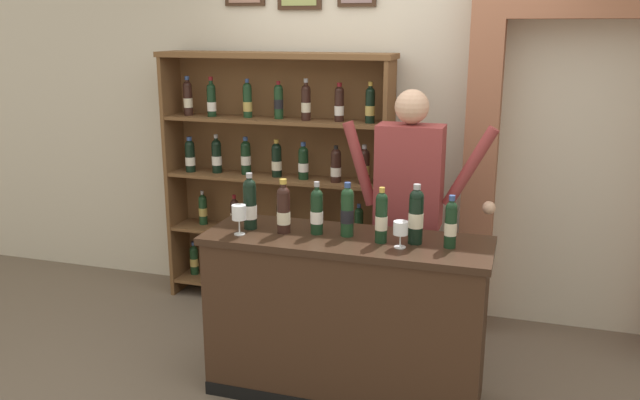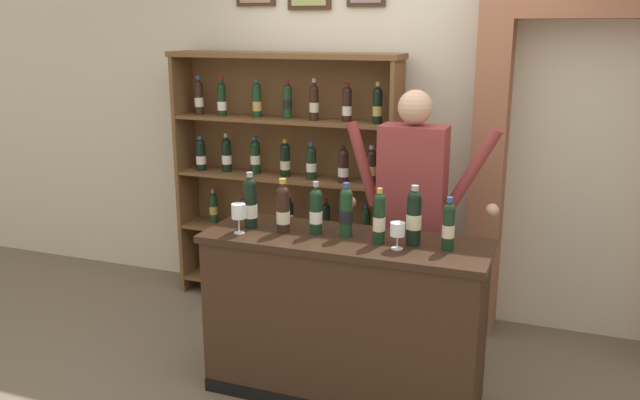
{
  "view_description": "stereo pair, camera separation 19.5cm",
  "coord_description": "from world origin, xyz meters",
  "px_view_note": "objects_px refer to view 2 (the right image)",
  "views": [
    {
      "loc": [
        0.96,
        -3.37,
        2.11
      ],
      "look_at": [
        -0.13,
        0.11,
        1.15
      ],
      "focal_mm": 36.7,
      "sensor_mm": 36.0,
      "label": 1
    },
    {
      "loc": [
        1.15,
        -3.3,
        2.11
      ],
      "look_at": [
        -0.13,
        0.11,
        1.15
      ],
      "focal_mm": 36.7,
      "sensor_mm": 36.0,
      "label": 2
    }
  ],
  "objects_px": {
    "tasting_counter": "(344,318)",
    "tasting_bottle_riserva": "(283,208)",
    "tasting_bottle_chianti": "(448,226)",
    "wine_shelf": "(286,174)",
    "shopkeeper": "(412,198)",
    "tasting_bottle_vin_santo": "(316,211)",
    "tasting_bottle_super_tuscan": "(346,211)",
    "tasting_bottle_prosecco": "(250,202)",
    "wine_glass_center": "(239,213)",
    "tasting_bottle_brunello": "(414,216)",
    "tasting_bottle_rosso": "(379,218)",
    "wine_glass_right": "(398,230)"
  },
  "relations": [
    {
      "from": "shopkeeper",
      "to": "tasting_bottle_prosecco",
      "type": "bearing_deg",
      "value": -145.32
    },
    {
      "from": "shopkeeper",
      "to": "tasting_bottle_vin_santo",
      "type": "relative_size",
      "value": 5.76
    },
    {
      "from": "tasting_bottle_prosecco",
      "to": "tasting_bottle_brunello",
      "type": "distance_m",
      "value": 0.96
    },
    {
      "from": "wine_shelf",
      "to": "tasting_bottle_vin_santo",
      "type": "xyz_separation_m",
      "value": [
        0.69,
        -1.16,
        0.09
      ]
    },
    {
      "from": "tasting_bottle_chianti",
      "to": "wine_glass_center",
      "type": "xyz_separation_m",
      "value": [
        -1.17,
        -0.13,
        -0.01
      ]
    },
    {
      "from": "wine_shelf",
      "to": "tasting_bottle_brunello",
      "type": "xyz_separation_m",
      "value": [
        1.25,
        -1.16,
        0.11
      ]
    },
    {
      "from": "shopkeeper",
      "to": "wine_glass_right",
      "type": "xyz_separation_m",
      "value": [
        0.07,
        -0.65,
        -0.01
      ]
    },
    {
      "from": "tasting_bottle_rosso",
      "to": "tasting_bottle_brunello",
      "type": "relative_size",
      "value": 0.94
    },
    {
      "from": "tasting_bottle_chianti",
      "to": "wine_glass_center",
      "type": "bearing_deg",
      "value": -173.81
    },
    {
      "from": "tasting_bottle_rosso",
      "to": "tasting_bottle_chianti",
      "type": "relative_size",
      "value": 1.08
    },
    {
      "from": "tasting_bottle_chianti",
      "to": "tasting_bottle_super_tuscan",
      "type": "bearing_deg",
      "value": 176.65
    },
    {
      "from": "wine_shelf",
      "to": "shopkeeper",
      "type": "relative_size",
      "value": 1.1
    },
    {
      "from": "tasting_bottle_riserva",
      "to": "tasting_bottle_chianti",
      "type": "relative_size",
      "value": 1.1
    },
    {
      "from": "wine_glass_center",
      "to": "wine_glass_right",
      "type": "distance_m",
      "value": 0.91
    },
    {
      "from": "wine_glass_center",
      "to": "wine_shelf",
      "type": "bearing_deg",
      "value": 101.74
    },
    {
      "from": "tasting_counter",
      "to": "tasting_bottle_riserva",
      "type": "xyz_separation_m",
      "value": [
        -0.37,
        -0.02,
        0.63
      ]
    },
    {
      "from": "tasting_bottle_rosso",
      "to": "tasting_bottle_chianti",
      "type": "bearing_deg",
      "value": 3.35
    },
    {
      "from": "tasting_counter",
      "to": "tasting_bottle_brunello",
      "type": "height_order",
      "value": "tasting_bottle_brunello"
    },
    {
      "from": "shopkeeper",
      "to": "tasting_bottle_vin_santo",
      "type": "xyz_separation_m",
      "value": [
        -0.43,
        -0.55,
        0.02
      ]
    },
    {
      "from": "tasting_bottle_chianti",
      "to": "wine_glass_right",
      "type": "xyz_separation_m",
      "value": [
        -0.25,
        -0.08,
        -0.03
      ]
    },
    {
      "from": "wine_shelf",
      "to": "tasting_bottle_super_tuscan",
      "type": "bearing_deg",
      "value": -53.13
    },
    {
      "from": "tasting_counter",
      "to": "tasting_bottle_super_tuscan",
      "type": "distance_m",
      "value": 0.63
    },
    {
      "from": "tasting_bottle_brunello",
      "to": "tasting_bottle_prosecco",
      "type": "bearing_deg",
      "value": -178.76
    },
    {
      "from": "shopkeeper",
      "to": "wine_glass_right",
      "type": "distance_m",
      "value": 0.65
    },
    {
      "from": "wine_glass_center",
      "to": "wine_glass_right",
      "type": "height_order",
      "value": "wine_glass_center"
    },
    {
      "from": "wine_shelf",
      "to": "tasting_bottle_super_tuscan",
      "type": "xyz_separation_m",
      "value": [
        0.86,
        -1.15,
        0.1
      ]
    },
    {
      "from": "tasting_bottle_riserva",
      "to": "tasting_bottle_super_tuscan",
      "type": "relative_size",
      "value": 1.02
    },
    {
      "from": "tasting_bottle_vin_santo",
      "to": "tasting_bottle_super_tuscan",
      "type": "height_order",
      "value": "tasting_bottle_super_tuscan"
    },
    {
      "from": "tasting_bottle_riserva",
      "to": "tasting_bottle_vin_santo",
      "type": "height_order",
      "value": "tasting_bottle_riserva"
    },
    {
      "from": "wine_glass_center",
      "to": "tasting_bottle_super_tuscan",
      "type": "bearing_deg",
      "value": 15.2
    },
    {
      "from": "tasting_bottle_super_tuscan",
      "to": "tasting_bottle_chianti",
      "type": "bearing_deg",
      "value": -3.35
    },
    {
      "from": "tasting_counter",
      "to": "tasting_bottle_rosso",
      "type": "xyz_separation_m",
      "value": [
        0.2,
        -0.02,
        0.63
      ]
    },
    {
      "from": "tasting_counter",
      "to": "tasting_bottle_chianti",
      "type": "distance_m",
      "value": 0.84
    },
    {
      "from": "tasting_bottle_brunello",
      "to": "wine_glass_right",
      "type": "xyz_separation_m",
      "value": [
        -0.06,
        -0.1,
        -0.06
      ]
    },
    {
      "from": "wine_glass_right",
      "to": "wine_glass_center",
      "type": "bearing_deg",
      "value": -176.94
    },
    {
      "from": "tasting_bottle_prosecco",
      "to": "wine_shelf",
      "type": "bearing_deg",
      "value": 103.57
    },
    {
      "from": "wine_glass_center",
      "to": "shopkeeper",
      "type": "bearing_deg",
      "value": 39.66
    },
    {
      "from": "tasting_bottle_brunello",
      "to": "wine_glass_center",
      "type": "relative_size",
      "value": 1.91
    },
    {
      "from": "tasting_bottle_prosecco",
      "to": "tasting_bottle_brunello",
      "type": "xyz_separation_m",
      "value": [
        0.96,
        0.02,
        0.01
      ]
    },
    {
      "from": "tasting_counter",
      "to": "tasting_bottle_prosecco",
      "type": "height_order",
      "value": "tasting_bottle_prosecco"
    },
    {
      "from": "wine_shelf",
      "to": "tasting_bottle_rosso",
      "type": "height_order",
      "value": "wine_shelf"
    },
    {
      "from": "tasting_counter",
      "to": "tasting_bottle_super_tuscan",
      "type": "relative_size",
      "value": 5.22
    },
    {
      "from": "tasting_bottle_brunello",
      "to": "wine_glass_right",
      "type": "relative_size",
      "value": 2.27
    },
    {
      "from": "wine_shelf",
      "to": "tasting_bottle_prosecco",
      "type": "relative_size",
      "value": 5.84
    },
    {
      "from": "tasting_bottle_vin_santo",
      "to": "wine_glass_center",
      "type": "bearing_deg",
      "value": -160.51
    },
    {
      "from": "wine_shelf",
      "to": "tasting_bottle_chianti",
      "type": "relative_size",
      "value": 6.74
    },
    {
      "from": "tasting_counter",
      "to": "wine_glass_center",
      "type": "height_order",
      "value": "wine_glass_center"
    },
    {
      "from": "wine_glass_center",
      "to": "wine_glass_right",
      "type": "relative_size",
      "value": 1.19
    },
    {
      "from": "wine_glass_center",
      "to": "tasting_bottle_vin_santo",
      "type": "bearing_deg",
      "value": 19.49
    },
    {
      "from": "shopkeeper",
      "to": "tasting_bottle_brunello",
      "type": "xyz_separation_m",
      "value": [
        0.13,
        -0.55,
        0.05
      ]
    }
  ]
}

